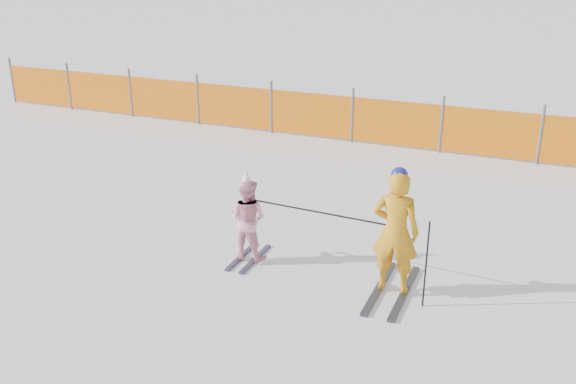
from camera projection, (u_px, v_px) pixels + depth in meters
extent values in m
plane|color=white|center=(274.00, 270.00, 8.99)|extent=(120.00, 120.00, 0.00)
cube|color=black|center=(379.00, 288.00, 8.50)|extent=(0.09, 1.48, 0.04)
cube|color=black|center=(404.00, 293.00, 8.38)|extent=(0.09, 1.48, 0.04)
imported|color=orange|center=(396.00, 232.00, 8.13)|extent=(0.61, 0.41, 1.65)
sphere|color=navy|center=(399.00, 176.00, 7.85)|extent=(0.22, 0.22, 0.22)
cube|color=black|center=(242.00, 256.00, 9.36)|extent=(0.09, 0.95, 0.03)
cube|color=black|center=(255.00, 259.00, 9.28)|extent=(0.09, 0.95, 0.03)
imported|color=pink|center=(247.00, 219.00, 9.09)|extent=(0.60, 0.47, 1.19)
cone|color=white|center=(246.00, 177.00, 8.86)|extent=(0.19, 0.19, 0.24)
cylinder|color=black|center=(426.00, 265.00, 7.90)|extent=(0.02, 0.02, 1.17)
cylinder|color=black|center=(318.00, 212.00, 8.54)|extent=(1.91, 0.13, 0.02)
cylinder|color=#595960|center=(12.00, 80.00, 18.05)|extent=(0.06, 0.06, 1.25)
cylinder|color=#595960|center=(69.00, 86.00, 17.33)|extent=(0.06, 0.06, 1.25)
cylinder|color=#595960|center=(131.00, 93.00, 16.62)|extent=(0.06, 0.06, 1.25)
cylinder|color=#595960|center=(198.00, 100.00, 15.90)|extent=(0.06, 0.06, 1.25)
cylinder|color=#595960|center=(271.00, 107.00, 15.18)|extent=(0.06, 0.06, 1.25)
cylinder|color=#595960|center=(352.00, 115.00, 14.46)|extent=(0.06, 0.06, 1.25)
cylinder|color=#595960|center=(442.00, 125.00, 13.75)|extent=(0.06, 0.06, 1.25)
cylinder|color=#595960|center=(541.00, 135.00, 13.03)|extent=(0.06, 0.06, 1.25)
cube|color=orange|center=(266.00, 110.00, 15.26)|extent=(15.69, 0.03, 1.00)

